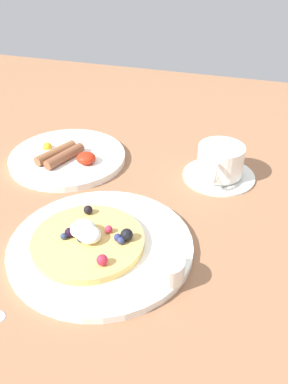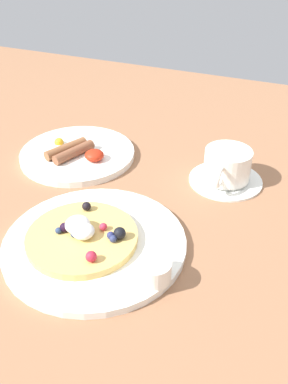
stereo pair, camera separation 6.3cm
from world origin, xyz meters
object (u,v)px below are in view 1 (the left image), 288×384
Objects in this scene: syrup_ramekin at (167,269)px; coffee_cup at (220,160)px; breakfast_plate at (68,158)px; coffee_saucer at (219,175)px; pancake_plate at (101,246)px.

coffee_cup is (2.96, 30.34, 1.12)cm from syrup_ramekin.
breakfast_plate is at bearing -175.39° from coffee_cup.
syrup_ramekin reaches higher than coffee_saucer.
coffee_cup reaches higher than breakfast_plate.
syrup_ramekin is at bearing -19.18° from pancake_plate.
syrup_ramekin is 30.72cm from coffee_saucer.
pancake_plate reaches higher than coffee_saucer.
syrup_ramekin reaches higher than breakfast_plate.
breakfast_plate is 2.01× the size of coffee_cup.
breakfast_plate is 31.44cm from coffee_saucer.
pancake_plate is 12.50cm from syrup_ramekin.
pancake_plate is 2.42× the size of coffee_cup.
syrup_ramekin is at bearing -95.55° from coffee_saucer.
pancake_plate is 29.07cm from breakfast_plate.
breakfast_plate is at bearing 125.14° from pancake_plate.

